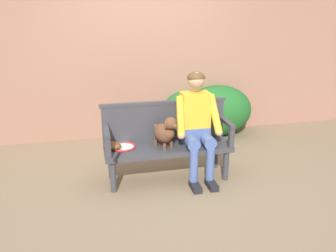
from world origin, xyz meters
TOP-DOWN VIEW (x-y plane):
  - ground_plane at (0.00, 0.00)m, footprint 40.00×40.00m
  - brick_garden_fence at (0.00, 1.75)m, footprint 8.00×0.30m
  - hedge_bush_far_left at (1.11, 1.34)m, footprint 1.14×0.80m
  - hedge_bush_mid_left at (0.61, 1.41)m, footprint 0.79×0.77m
  - garden_bench at (0.00, 0.00)m, footprint 1.52×0.48m
  - bench_backrest at (0.00, 0.21)m, footprint 1.56×0.06m
  - bench_armrest_left_end at (-0.72, -0.09)m, footprint 0.06×0.48m
  - bench_armrest_right_end at (0.72, -0.09)m, footprint 0.06×0.48m
  - person_seated at (0.35, -0.01)m, footprint 0.56×0.64m
  - dog_on_bench at (-0.04, -0.05)m, footprint 0.30×0.39m
  - tennis_racket at (-0.54, 0.04)m, footprint 0.37×0.58m
  - baseball_glove at (-0.66, 0.04)m, footprint 0.28×0.27m

SIDE VIEW (x-z plane):
  - ground_plane at x=0.00m, z-range 0.00..0.00m
  - hedge_bush_mid_left at x=0.61m, z-range 0.00..0.74m
  - garden_bench at x=0.00m, z-range 0.16..0.60m
  - hedge_bush_far_left at x=1.11m, z-range 0.00..0.82m
  - tennis_racket at x=-0.54m, z-range 0.43..0.46m
  - baseball_glove at x=-0.66m, z-range 0.44..0.53m
  - dog_on_bench at x=-0.04m, z-range 0.44..0.84m
  - bench_armrest_left_end at x=-0.72m, z-range 0.50..0.78m
  - bench_armrest_right_end at x=0.72m, z-range 0.50..0.78m
  - bench_backrest at x=0.00m, z-range 0.44..0.94m
  - person_seated at x=0.35m, z-range 0.06..1.37m
  - brick_garden_fence at x=0.00m, z-range 0.00..2.14m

